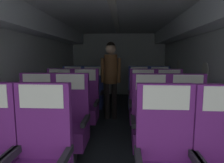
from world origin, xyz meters
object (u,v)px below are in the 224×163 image
Objects in this scene: seat_b_right_aisle at (188,127)px; seat_c_left_window at (59,106)px; flight_attendant at (111,72)px; seat_c_left_aisle at (85,106)px; seat_c_right_aisle at (169,107)px; seat_d_left_window at (72,95)px; seat_b_left_window at (36,123)px; seat_b_right_window at (150,126)px; seat_d_left_aisle at (92,95)px; seat_d_right_aisle at (160,96)px; seat_c_right_window at (143,107)px; seat_b_left_aisle at (70,125)px; seat_d_right_window at (139,96)px.

seat_b_right_aisle and seat_c_left_window have the same top height.
flight_attendant reaches higher than seat_c_left_window.
seat_c_right_aisle is (1.49, 0.01, 0.00)m from seat_c_left_aisle.
flight_attendant is (0.89, -0.13, 0.55)m from seat_d_left_window.
seat_c_left_window and seat_c_right_aisle have the same top height.
seat_b_left_window is 1.51m from seat_b_right_window.
seat_b_right_aisle and seat_c_right_aisle have the same top height.
seat_c_right_aisle is at bearing 64.00° from seat_b_right_window.
seat_c_left_window is (-1.50, 0.91, 0.00)m from seat_b_right_window.
seat_c_left_window is 1.04m from seat_d_left_aisle.
seat_c_right_aisle is at bearing -90.07° from seat_d_right_aisle.
seat_c_right_window is at bearing -43.38° from flight_attendant.
seat_b_left_aisle is 1.00× the size of seat_c_left_window.
seat_b_left_window and seat_c_right_window have the same top height.
seat_d_left_aisle is 1.00× the size of seat_d_right_aisle.
seat_d_left_aisle is at bearing 138.77° from seat_c_right_window.
seat_b_left_aisle is at bearing -63.75° from seat_c_left_window.
seat_c_left_window is 1.00× the size of seat_c_right_aisle.
seat_b_left_aisle and seat_b_right_window have the same top height.
seat_d_left_aisle is at bearing 64.11° from seat_c_left_window.
seat_b_left_aisle and seat_d_right_aisle have the same top height.
seat_b_right_aisle is at bearing -24.80° from seat_c_left_window.
seat_d_left_aisle is at bearing 129.47° from seat_b_right_aisle.
flight_attendant is at bearing -167.75° from seat_d_right_window.
seat_d_left_aisle is at bearing 171.80° from flight_attendant.
seat_d_right_aisle is 0.45m from seat_d_right_window.
seat_c_right_window is 1.01m from seat_d_right_aisle.
seat_b_left_aisle is 1.03m from seat_c_left_window.
seat_c_left_window is 1.31m from flight_attendant.
seat_b_right_window is 1.00× the size of seat_d_right_aisle.
seat_c_left_aisle and seat_d_left_aisle have the same top height.
seat_b_right_aisle is at bearing -31.37° from seat_c_left_aisle.
seat_d_right_aisle is (0.45, 1.83, 0.00)m from seat_b_right_window.
flight_attendant is at bearing 122.48° from seat_b_right_aisle.
seat_d_left_window is 1.00× the size of seat_d_right_aisle.
seat_d_right_aisle is at bearing 76.10° from seat_b_right_window.
seat_b_left_window is 1.98m from seat_b_right_aisle.
flight_attendant is (-1.08, -0.11, 0.55)m from seat_d_right_aisle.
seat_b_right_aisle is 2.17m from seat_c_left_window.
seat_d_right_window is at bearing 177.13° from seat_d_right_aisle.
seat_b_right_aisle is 2.11m from flight_attendant.
seat_b_left_window is at bearing -89.88° from seat_d_left_window.
seat_b_left_aisle is 1.86m from seat_d_left_aisle.
seat_b_right_window and seat_c_left_aisle have the same top height.
seat_c_left_aisle is at bearing 138.52° from seat_b_right_window.
seat_b_right_window is at bearing -61.56° from flight_attendant.
seat_c_left_window is 1.00× the size of seat_d_right_aisle.
seat_c_left_aisle is at bearing 89.32° from seat_b_left_aisle.
seat_c_left_aisle is 1.75m from seat_d_right_aisle.
seat_b_right_window and seat_d_right_window have the same top height.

